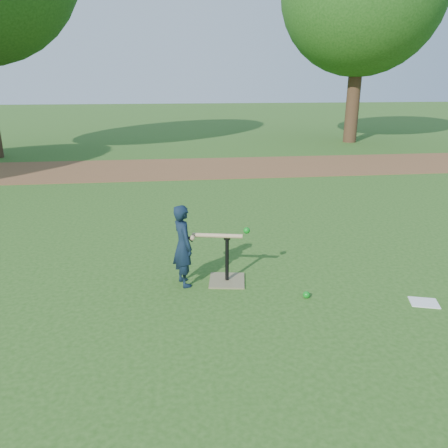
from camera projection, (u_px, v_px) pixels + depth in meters
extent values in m
plane|color=#285116|center=(220.00, 294.00, 5.09)|extent=(80.00, 80.00, 0.00)
cube|color=brown|center=(189.00, 168.00, 12.14)|extent=(24.00, 3.00, 0.01)
imported|color=black|center=(183.00, 246.00, 5.18)|extent=(0.34, 0.42, 1.00)
sphere|color=#0C8718|center=(306.00, 295.00, 4.98)|extent=(0.08, 0.08, 0.08)
cube|color=white|center=(424.00, 302.00, 4.88)|extent=(0.35, 0.31, 0.01)
cube|color=olive|center=(227.00, 280.00, 5.40)|extent=(0.49, 0.49, 0.02)
cylinder|color=black|center=(227.00, 259.00, 5.31)|extent=(0.05, 0.05, 0.55)
cylinder|color=black|center=(227.00, 237.00, 5.22)|extent=(0.08, 0.08, 0.06)
cylinder|color=tan|center=(217.00, 236.00, 5.18)|extent=(0.60, 0.18, 0.05)
sphere|color=tan|center=(192.00, 238.00, 5.10)|extent=(0.06, 0.06, 0.06)
sphere|color=#0C8718|center=(247.00, 230.00, 5.22)|extent=(0.08, 0.08, 0.08)
cylinder|color=#382316|center=(353.00, 97.00, 16.59)|extent=(0.50, 0.50, 3.42)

